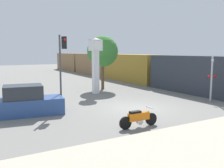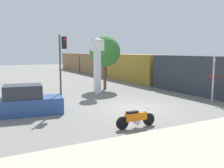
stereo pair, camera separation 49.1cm
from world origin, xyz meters
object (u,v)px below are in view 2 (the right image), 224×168
object	(u,v)px
freight_train	(114,66)
railroad_crossing_signal	(213,77)
motorcycle	(136,118)
traffic_light	(62,59)
parked_car	(26,102)
street_tree	(105,51)
clock_tower	(97,57)

from	to	relation	value
freight_train	railroad_crossing_signal	bearing A→B (deg)	-96.31
motorcycle	traffic_light	world-z (taller)	traffic_light
railroad_crossing_signal	parked_car	bearing A→B (deg)	168.32
parked_car	street_tree	bearing A→B (deg)	46.37
motorcycle	railroad_crossing_signal	distance (m)	9.19
street_tree	parked_car	world-z (taller)	street_tree
clock_tower	railroad_crossing_signal	bearing A→B (deg)	-51.45
motorcycle	street_tree	world-z (taller)	street_tree
clock_tower	street_tree	xyz separation A→B (m)	(1.79, 2.07, 0.48)
motorcycle	parked_car	world-z (taller)	parked_car
freight_train	clock_tower	bearing A→B (deg)	-124.68
street_tree	motorcycle	bearing A→B (deg)	-109.65
railroad_crossing_signal	motorcycle	bearing A→B (deg)	-162.85
freight_train	parked_car	distance (m)	22.66
clock_tower	freight_train	distance (m)	14.51
railroad_crossing_signal	street_tree	size ratio (longest dim) A/B	0.65
railroad_crossing_signal	street_tree	distance (m)	10.74
street_tree	freight_train	bearing A→B (deg)	56.75
railroad_crossing_signal	clock_tower	bearing A→B (deg)	128.55
freight_train	street_tree	xyz separation A→B (m)	(-6.42, -9.79, 2.08)
freight_train	parked_car	xyz separation A→B (m)	(-15.22, -16.76, -0.95)
clock_tower	traffic_light	world-z (taller)	clock_tower
motorcycle	freight_train	world-z (taller)	freight_train
parked_car	motorcycle	bearing A→B (deg)	-42.74
street_tree	railroad_crossing_signal	bearing A→B (deg)	-66.22
traffic_light	street_tree	bearing A→B (deg)	45.43
railroad_crossing_signal	parked_car	world-z (taller)	railroad_crossing_signal
parked_car	clock_tower	bearing A→B (deg)	42.93
motorcycle	freight_train	bearing A→B (deg)	65.51
railroad_crossing_signal	traffic_light	bearing A→B (deg)	162.88
motorcycle	freight_train	xyz separation A→B (m)	(10.83, 22.14, 1.23)
traffic_light	motorcycle	bearing A→B (deg)	-72.15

